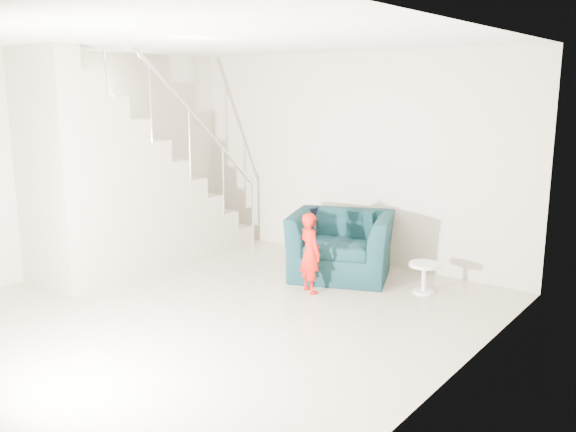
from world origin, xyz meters
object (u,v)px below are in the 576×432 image
object	(u,v)px
armchair	(341,245)
side_table	(424,273)
toddler	(310,253)
staircase	(119,195)

from	to	relation	value
armchair	side_table	world-z (taller)	armchair
side_table	toddler	bearing A→B (deg)	-143.87
side_table	armchair	bearing A→B (deg)	-178.82
toddler	armchair	bearing A→B (deg)	-60.82
armchair	staircase	world-z (taller)	staircase
armchair	toddler	distance (m)	0.73
toddler	side_table	xyz separation A→B (m)	(1.03, 0.75, -0.22)
toddler	side_table	world-z (taller)	toddler
armchair	staircase	xyz separation A→B (m)	(-2.36, -1.44, 0.56)
armchair	toddler	bearing A→B (deg)	-108.41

